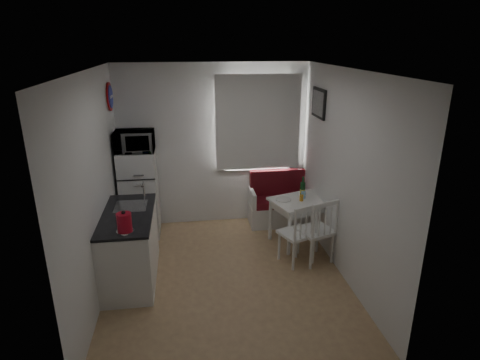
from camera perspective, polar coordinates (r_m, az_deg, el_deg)
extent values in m
cube|color=#A27C56|center=(5.36, -1.93, -13.55)|extent=(3.00, 3.50, 0.02)
cube|color=white|center=(4.52, -2.31, 15.37)|extent=(3.00, 3.50, 0.02)
cube|color=white|center=(6.45, -3.75, 4.83)|extent=(3.00, 0.02, 2.60)
cube|color=white|center=(3.20, 1.27, -10.85)|extent=(3.00, 0.02, 2.60)
cube|color=white|center=(4.87, -19.92, -1.17)|extent=(0.02, 3.50, 2.60)
cube|color=white|center=(5.15, 14.74, 0.44)|extent=(0.02, 3.50, 2.60)
cube|color=white|center=(6.44, 2.48, 7.79)|extent=(1.22, 0.06, 1.47)
cube|color=white|center=(6.36, 2.60, 8.11)|extent=(1.35, 0.02, 1.50)
cube|color=white|center=(5.31, -15.34, -9.30)|extent=(0.60, 1.30, 0.86)
cube|color=black|center=(5.11, -15.78, -4.80)|extent=(0.62, 1.32, 0.03)
cube|color=#99999E|center=(5.35, -15.22, -4.05)|extent=(0.40, 0.40, 0.10)
cylinder|color=silver|center=(5.43, -13.50, -1.50)|extent=(0.02, 0.02, 0.26)
cylinder|color=navy|center=(6.07, -17.96, 11.21)|extent=(0.03, 0.40, 0.40)
cube|color=black|center=(5.97, 11.11, 10.68)|extent=(0.04, 0.52, 0.42)
cube|color=white|center=(6.76, 6.58, -4.73)|extent=(1.23, 0.47, 0.34)
cube|color=maroon|center=(6.67, 6.65, -2.95)|extent=(1.17, 0.43, 0.11)
cube|color=maroon|center=(6.74, 6.36, -0.29)|extent=(1.17, 0.09, 0.43)
cube|color=white|center=(6.00, 9.01, -2.90)|extent=(1.06, 0.89, 0.04)
cube|color=white|center=(6.03, 8.98, -3.54)|extent=(0.95, 0.77, 0.11)
cylinder|color=white|center=(6.14, 8.85, -5.85)|extent=(0.05, 0.05, 0.65)
cube|color=white|center=(5.53, 8.08, -7.51)|extent=(0.54, 0.53, 0.04)
cube|color=white|center=(5.27, 8.73, -6.05)|extent=(0.38, 0.19, 0.44)
cube|color=white|center=(5.60, 10.66, -7.08)|extent=(0.56, 0.54, 0.04)
cube|color=white|center=(5.33, 11.46, -5.53)|extent=(0.41, 0.18, 0.46)
cube|color=white|center=(6.33, -14.09, -1.89)|extent=(0.55, 0.55, 1.36)
imported|color=white|center=(6.04, -14.77, 5.37)|extent=(0.56, 0.38, 0.31)
cylinder|color=#B20E21|center=(4.57, -16.12, -5.83)|extent=(0.19, 0.19, 0.26)
cylinder|color=orange|center=(5.92, 8.72, -2.53)|extent=(0.06, 0.06, 0.09)
cylinder|color=#8BC6ED|center=(6.02, 8.99, -2.08)|extent=(0.07, 0.07, 0.11)
cylinder|color=white|center=(5.93, 6.19, -2.76)|extent=(0.23, 0.23, 0.02)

